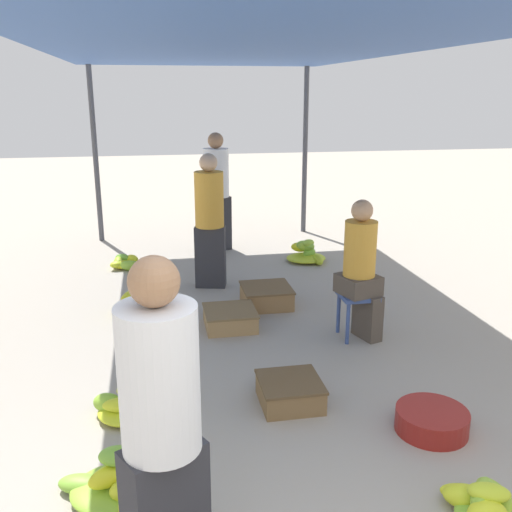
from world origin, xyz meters
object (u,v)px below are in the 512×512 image
at_px(banana_pile_left_0, 118,485).
at_px(shopper_walking_far, 210,219).
at_px(banana_pile_left_1, 131,403).
at_px(vendor_seated, 361,267).
at_px(stool, 357,302).
at_px(banana_pile_right_0, 483,503).
at_px(banana_pile_right_1, 307,254).
at_px(banana_pile_left_2, 132,307).
at_px(shopper_walking_mid, 217,190).
at_px(crate_far, 230,318).
at_px(banana_pile_left_3, 125,263).
at_px(crate_mid, 290,392).
at_px(vendor_foreground, 162,429).
at_px(basin_black, 432,421).
at_px(crate_near, 266,296).

distance_m(banana_pile_left_0, shopper_walking_far, 3.85).
bearing_deg(banana_pile_left_1, vendor_seated, 25.54).
xyz_separation_m(vendor_seated, banana_pile_left_1, (-2.12, -1.01, -0.60)).
height_order(stool, banana_pile_right_0, stool).
height_order(banana_pile_right_0, banana_pile_right_1, banana_pile_right_1).
relative_size(banana_pile_left_2, shopper_walking_mid, 0.24).
relative_size(banana_pile_left_0, banana_pile_left_1, 1.15).
xyz_separation_m(banana_pile_right_0, banana_pile_right_1, (0.37, 4.99, 0.02)).
bearing_deg(stool, crate_far, 158.27).
bearing_deg(banana_pile_left_3, crate_far, -63.62).
bearing_deg(crate_mid, shopper_walking_mid, 90.15).
bearing_deg(vendor_foreground, vendor_seated, 53.55).
xyz_separation_m(banana_pile_left_0, shopper_walking_far, (0.94, 3.65, 0.75)).
xyz_separation_m(stool, banana_pile_left_2, (-2.14, 0.97, -0.27)).
bearing_deg(basin_black, vendor_foreground, -152.18).
bearing_deg(banana_pile_left_0, crate_near, 62.95).
xyz_separation_m(vendor_seated, shopper_walking_far, (-1.23, 1.76, 0.13)).
distance_m(banana_pile_left_1, crate_mid, 1.18).
bearing_deg(crate_mid, vendor_seated, 48.67).
distance_m(crate_mid, shopper_walking_far, 2.94).
height_order(banana_pile_left_0, shopper_walking_mid, shopper_walking_mid).
bearing_deg(banana_pile_left_1, shopper_walking_mid, 75.24).
distance_m(vendor_foreground, banana_pile_left_2, 3.65).
relative_size(crate_mid, shopper_walking_far, 0.29).
bearing_deg(banana_pile_right_0, banana_pile_left_1, 143.70).
height_order(stool, banana_pile_left_0, stool).
height_order(banana_pile_left_3, crate_mid, crate_mid).
relative_size(banana_pile_left_0, banana_pile_left_3, 1.50).
relative_size(banana_pile_left_2, crate_far, 0.82).
distance_m(vendor_foreground, banana_pile_left_1, 1.76).
distance_m(banana_pile_left_1, crate_far, 1.75).
height_order(banana_pile_left_3, banana_pile_right_0, banana_pile_right_0).
bearing_deg(basin_black, banana_pile_left_1, 163.97).
relative_size(banana_pile_right_0, shopper_walking_far, 0.27).
xyz_separation_m(shopper_walking_mid, shopper_walking_far, (-0.28, -1.65, -0.06)).
relative_size(banana_pile_left_1, shopper_walking_mid, 0.34).
relative_size(basin_black, banana_pile_right_0, 1.18).
height_order(basin_black, banana_pile_left_0, banana_pile_left_0).
xyz_separation_m(banana_pile_left_0, banana_pile_right_0, (2.00, -0.54, 0.01)).
xyz_separation_m(vendor_seated, basin_black, (-0.06, -1.61, -0.63)).
distance_m(basin_black, shopper_walking_far, 3.64).
relative_size(vendor_foreground, shopper_walking_far, 1.03).
distance_m(basin_black, crate_mid, 1.03).
bearing_deg(crate_far, vendor_foreground, -103.41).
height_order(banana_pile_right_0, crate_far, banana_pile_right_0).
relative_size(banana_pile_right_0, crate_near, 0.80).
height_order(vendor_foreground, banana_pile_left_1, vendor_foreground).
xyz_separation_m(banana_pile_left_0, banana_pile_left_3, (-0.11, 4.59, -0.01)).
distance_m(banana_pile_left_0, crate_mid, 1.49).
bearing_deg(crate_mid, basin_black, -31.18).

